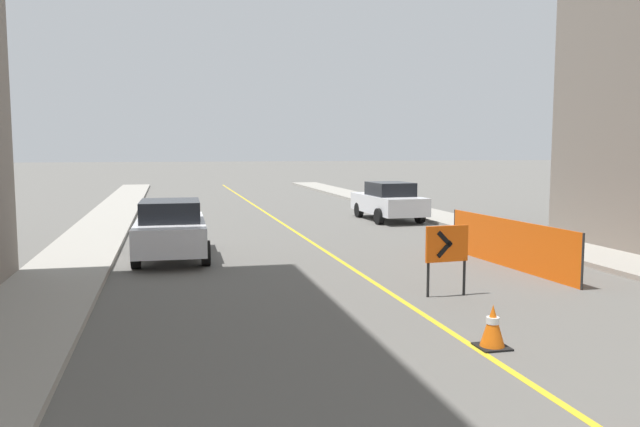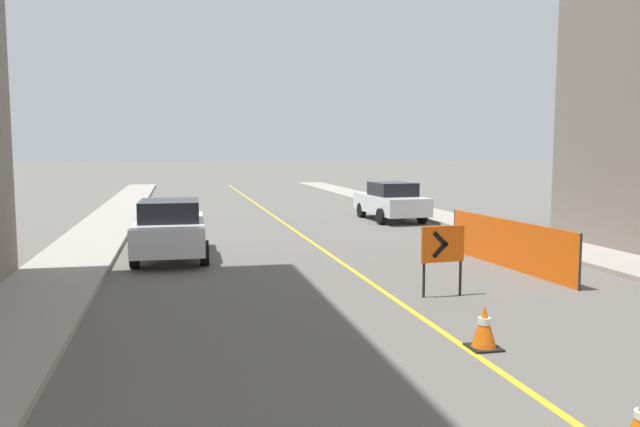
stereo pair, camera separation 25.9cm
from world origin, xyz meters
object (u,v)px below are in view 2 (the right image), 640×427
Objects in this scene: arrow_barricade_primary at (443,247)px; parked_car_curb_mid at (391,201)px; traffic_cone_fourth at (484,327)px; parked_car_curb_near at (170,229)px.

arrow_barricade_primary is 13.39m from parked_car_curb_mid.
parked_car_curb_mid is at bearing 70.70° from arrow_barricade_primary.
arrow_barricade_primary reaches higher than traffic_cone_fourth.
traffic_cone_fourth is at bearing -107.39° from parked_car_curb_mid.
parked_car_curb_mid is (3.47, 12.93, -0.20)m from arrow_barricade_primary.
arrow_barricade_primary is 7.88m from parked_car_curb_near.
arrow_barricade_primary is at bearing -45.86° from parked_car_curb_near.
parked_car_curb_near is at bearing -143.72° from parked_car_curb_mid.
parked_car_curb_near reaches higher than arrow_barricade_primary.
parked_car_curb_mid reaches higher than arrow_barricade_primary.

